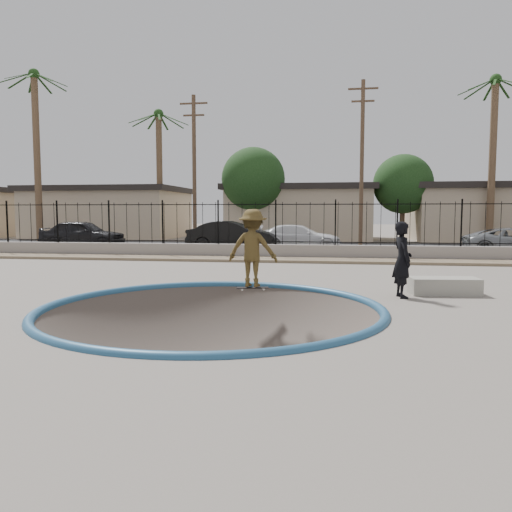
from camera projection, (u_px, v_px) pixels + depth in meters
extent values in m
cube|color=#70665D|center=(280.00, 279.00, 23.04)|extent=(120.00, 120.00, 2.20)
torus|color=#26557C|center=(212.00, 309.00, 10.14)|extent=(7.04, 7.04, 0.20)
cube|color=#907E5E|center=(272.00, 260.00, 20.18)|extent=(42.00, 1.60, 0.11)
cube|color=gray|center=(276.00, 251.00, 21.24)|extent=(42.00, 0.45, 0.60)
cube|color=black|center=(276.00, 242.00, 21.20)|extent=(40.00, 0.04, 0.03)
cube|color=black|center=(276.00, 204.00, 21.06)|extent=(40.00, 0.04, 0.04)
cube|color=black|center=(289.00, 247.00, 27.86)|extent=(90.00, 8.00, 0.04)
cube|color=#C0AD89|center=(110.00, 215.00, 39.35)|extent=(11.00, 8.00, 3.50)
cube|color=black|center=(110.00, 190.00, 39.18)|extent=(11.60, 8.60, 0.40)
cube|color=#C0AD89|center=(301.00, 215.00, 37.06)|extent=(10.00, 8.00, 3.50)
cube|color=black|center=(301.00, 189.00, 36.89)|extent=(10.60, 8.60, 0.40)
cube|color=#C0AD89|center=(500.00, 215.00, 34.93)|extent=(12.00, 8.00, 3.50)
cube|color=black|center=(502.00, 187.00, 34.76)|extent=(12.60, 8.60, 0.40)
cylinder|color=brown|center=(37.00, 159.00, 32.92)|extent=(0.44, 0.44, 11.00)
sphere|color=#1F4417|center=(34.00, 74.00, 32.44)|extent=(0.70, 0.70, 0.70)
cylinder|color=brown|center=(160.00, 177.00, 35.88)|extent=(0.44, 0.44, 9.00)
sphere|color=#1F4417|center=(159.00, 114.00, 35.49)|extent=(0.70, 0.70, 0.70)
cylinder|color=brown|center=(492.00, 163.00, 30.52)|extent=(0.44, 0.44, 10.00)
sphere|color=#1F4417|center=(496.00, 80.00, 30.08)|extent=(0.70, 0.70, 0.70)
cylinder|color=#473323|center=(194.00, 171.00, 30.35)|extent=(0.24, 0.24, 9.00)
cube|color=#473323|center=(194.00, 103.00, 30.00)|extent=(1.70, 0.10, 0.10)
cube|color=#473323|center=(194.00, 115.00, 30.06)|extent=(1.30, 0.10, 0.10)
cylinder|color=#473323|center=(362.00, 164.00, 28.80)|extent=(0.24, 0.24, 9.50)
cube|color=#473323|center=(363.00, 89.00, 28.43)|extent=(1.70, 0.10, 0.10)
cube|color=#473323|center=(363.00, 101.00, 28.49)|extent=(1.30, 0.10, 0.10)
cylinder|color=#473323|center=(253.00, 219.00, 34.09)|extent=(0.34, 0.34, 3.00)
sphere|color=#143311|center=(253.00, 179.00, 33.86)|extent=(4.32, 4.32, 4.32)
cylinder|color=#473323|center=(402.00, 221.00, 33.57)|extent=(0.34, 0.34, 2.75)
sphere|color=#143311|center=(403.00, 184.00, 33.35)|extent=(3.96, 3.96, 3.96)
imported|color=brown|center=(253.00, 252.00, 12.55)|extent=(1.33, 0.85, 1.95)
cube|color=black|center=(253.00, 288.00, 12.63)|extent=(0.84, 0.41, 0.02)
cylinder|color=silver|center=(242.00, 290.00, 12.53)|extent=(0.06, 0.04, 0.05)
cylinder|color=silver|center=(242.00, 289.00, 12.68)|extent=(0.06, 0.04, 0.05)
cylinder|color=silver|center=(264.00, 289.00, 12.59)|extent=(0.06, 0.04, 0.05)
cylinder|color=silver|center=(263.00, 288.00, 12.74)|extent=(0.06, 0.04, 0.05)
imported|color=black|center=(402.00, 260.00, 11.48)|extent=(0.54, 0.71, 1.76)
cube|color=gray|center=(444.00, 286.00, 11.99)|extent=(1.66, 0.85, 0.40)
imported|color=black|center=(83.00, 234.00, 26.95)|extent=(4.55, 2.04, 1.52)
imported|color=black|center=(232.00, 236.00, 25.10)|extent=(4.51, 1.58, 1.48)
imported|color=white|center=(299.00, 237.00, 25.73)|extent=(4.53, 2.09, 1.28)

